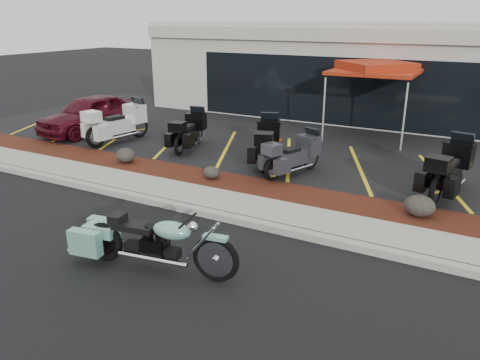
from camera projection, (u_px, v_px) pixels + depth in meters
The scene contains 18 objects.
ground at pixel (185, 231), 9.82m from camera, with size 90.00×90.00×0.00m, color black.
curb at pixel (208, 213), 10.54m from camera, with size 24.00×0.25×0.15m, color gray.
sidewalk at pixel (223, 203), 11.12m from camera, with size 24.00×1.20×0.15m, color gray.
mulch_bed at pixel (247, 187), 12.12m from camera, with size 24.00×1.20×0.16m, color black.
upper_lot at pixel (317, 141), 16.60m from camera, with size 26.00×9.60×0.15m, color black.
dealership_building at pixel (366, 69), 21.17m from camera, with size 18.00×8.16×4.00m.
boulder_left at pixel (126, 155), 13.83m from camera, with size 0.61×0.51×0.43m, color black.
boulder_mid at pixel (211, 172), 12.46m from camera, with size 0.47×0.39×0.33m, color black.
boulder_right at pixel (420, 206), 10.10m from camera, with size 0.66×0.55×0.47m, color black.
hero_cruiser at pixel (216, 252), 7.78m from camera, with size 3.13×0.79×1.10m, color #6CA897, non-canonical shape.
touring_white at pixel (139, 117), 16.54m from camera, with size 2.49×0.95×1.45m, color silver, non-canonical shape.
touring_black_front at pixel (198, 125), 15.85m from camera, with size 2.18×0.83×1.27m, color black, non-canonical shape.
touring_black_mid at pixel (269, 134), 14.38m from camera, with size 2.36×0.90×1.37m, color black, non-canonical shape.
touring_grey at pixel (311, 149), 13.11m from camera, with size 2.06×0.79×1.20m, color #2F2F34, non-canonical shape.
touring_black_rear at pixel (459, 159), 11.82m from camera, with size 2.40×0.92×1.40m, color black, non-canonical shape.
parked_car at pixel (90, 114), 17.34m from camera, with size 1.63×4.05×1.38m, color #420914.
traffic_cone at pixel (277, 135), 16.32m from camera, with size 0.31×0.31×0.40m, color red.
popup_canopy at pixel (376, 69), 16.03m from camera, with size 3.30×3.30×2.64m.
Camera 1 is at (5.23, -7.29, 4.27)m, focal length 35.00 mm.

